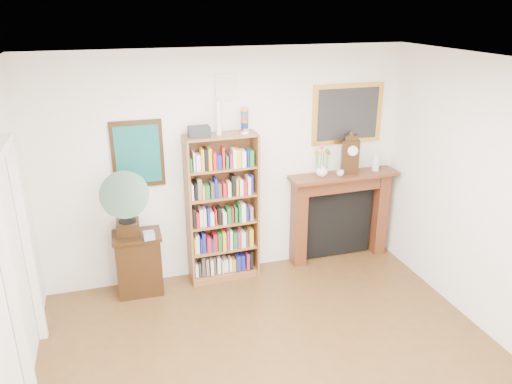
# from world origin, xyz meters

# --- Properties ---
(room) EXTENTS (4.51, 5.01, 2.81)m
(room) POSITION_xyz_m (0.00, 0.00, 1.40)
(room) COLOR #4F3318
(room) RESTS_ON ground
(door_casing) EXTENTS (0.08, 1.02, 2.17)m
(door_casing) POSITION_xyz_m (-2.21, 1.20, 1.26)
(door_casing) COLOR white
(door_casing) RESTS_ON left_wall
(teal_poster) EXTENTS (0.58, 0.04, 0.78)m
(teal_poster) POSITION_xyz_m (-1.05, 2.48, 1.65)
(teal_poster) COLOR black
(teal_poster) RESTS_ON back_wall
(small_picture) EXTENTS (0.26, 0.04, 0.30)m
(small_picture) POSITION_xyz_m (0.00, 2.48, 2.35)
(small_picture) COLOR white
(small_picture) RESTS_ON back_wall
(gilt_painting) EXTENTS (0.95, 0.04, 0.75)m
(gilt_painting) POSITION_xyz_m (1.55, 2.48, 1.95)
(gilt_painting) COLOR gold
(gilt_painting) RESTS_ON back_wall
(bookshelf) EXTENTS (0.86, 0.33, 2.12)m
(bookshelf) POSITION_xyz_m (-0.12, 2.33, 1.03)
(bookshelf) COLOR brown
(bookshelf) RESTS_ON floor
(side_cabinet) EXTENTS (0.57, 0.42, 0.76)m
(side_cabinet) POSITION_xyz_m (-1.16, 2.28, 0.38)
(side_cabinet) COLOR black
(side_cabinet) RESTS_ON floor
(fireplace) EXTENTS (1.44, 0.37, 1.21)m
(fireplace) POSITION_xyz_m (1.48, 2.39, 0.72)
(fireplace) COLOR #461B10
(fireplace) RESTS_ON floor
(gramophone) EXTENTS (0.55, 0.67, 0.85)m
(gramophone) POSITION_xyz_m (-1.24, 2.17, 1.23)
(gramophone) COLOR black
(gramophone) RESTS_ON side_cabinet
(cd_stack) EXTENTS (0.13, 0.13, 0.08)m
(cd_stack) POSITION_xyz_m (-1.02, 2.12, 0.80)
(cd_stack) COLOR silver
(cd_stack) RESTS_ON side_cabinet
(mantel_clock) EXTENTS (0.24, 0.18, 0.50)m
(mantel_clock) POSITION_xyz_m (1.55, 2.34, 1.45)
(mantel_clock) COLOR black
(mantel_clock) RESTS_ON fireplace
(flower_vase) EXTENTS (0.17, 0.17, 0.16)m
(flower_vase) POSITION_xyz_m (1.17, 2.34, 1.29)
(flower_vase) COLOR white
(flower_vase) RESTS_ON fireplace
(teacup) EXTENTS (0.09, 0.09, 0.07)m
(teacup) POSITION_xyz_m (1.40, 2.27, 1.25)
(teacup) COLOR silver
(teacup) RESTS_ON fireplace
(bottle_left) EXTENTS (0.07, 0.07, 0.24)m
(bottle_left) POSITION_xyz_m (1.92, 2.35, 1.33)
(bottle_left) COLOR silver
(bottle_left) RESTS_ON fireplace
(bottle_right) EXTENTS (0.06, 0.06, 0.20)m
(bottle_right) POSITION_xyz_m (1.94, 2.33, 1.31)
(bottle_right) COLOR silver
(bottle_right) RESTS_ON fireplace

